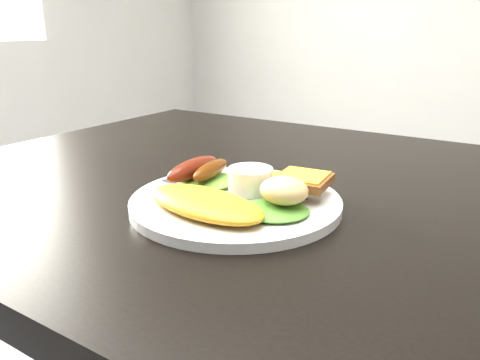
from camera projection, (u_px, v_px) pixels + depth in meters
dining_table at (320, 203)px, 0.65m from camera, size 1.20×0.80×0.04m
person at (471, 157)px, 0.96m from camera, size 0.57×0.44×1.42m
plate at (236, 202)px, 0.58m from camera, size 0.26×0.26×0.01m
lettuce_left at (206, 180)px, 0.63m from camera, size 0.11×0.10×0.01m
lettuce_right at (273, 210)px, 0.53m from camera, size 0.11×0.10×0.01m
omelette at (205, 203)px, 0.53m from camera, size 0.17×0.10×0.02m
sausage_a at (193, 168)px, 0.62m from camera, size 0.03×0.11×0.03m
sausage_b at (211, 170)px, 0.62m from camera, size 0.03×0.09×0.02m
ramekin at (250, 181)px, 0.58m from camera, size 0.06×0.06×0.03m
toast_a at (278, 185)px, 0.60m from camera, size 0.10×0.10×0.01m
toast_b at (303, 181)px, 0.58m from camera, size 0.07×0.07×0.01m
potato_salad at (284, 190)px, 0.53m from camera, size 0.07×0.07×0.03m
fork at (207, 192)px, 0.59m from camera, size 0.15×0.02×0.00m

